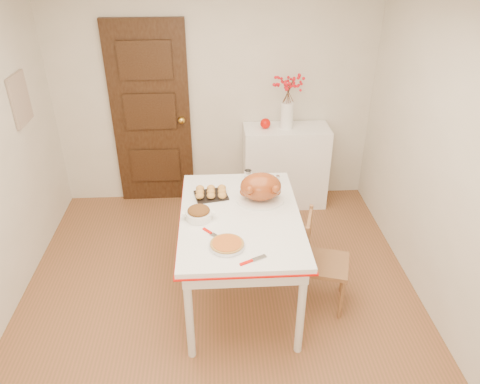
{
  "coord_description": "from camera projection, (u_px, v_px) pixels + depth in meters",
  "views": [
    {
      "loc": [
        -0.0,
        -2.83,
        2.81
      ],
      "look_at": [
        0.18,
        0.25,
        1.03
      ],
      "focal_mm": 34.12,
      "sensor_mm": 36.0,
      "label": 1
    }
  ],
  "objects": [
    {
      "name": "pumpkin_pie",
      "position": [
        227.0,
        244.0,
        3.23
      ],
      "size": [
        0.27,
        0.27,
        0.05
      ],
      "primitive_type": "cylinder",
      "rotation": [
        0.0,
        0.0,
        0.1
      ],
      "color": "#AC521B",
      "rests_on": "kitchen_table"
    },
    {
      "name": "stuffing_dish",
      "position": [
        199.0,
        213.0,
        3.54
      ],
      "size": [
        0.32,
        0.28,
        0.1
      ],
      "primitive_type": null,
      "rotation": [
        0.0,
        0.0,
        0.37
      ],
      "color": "#60330F",
      "rests_on": "kitchen_table"
    },
    {
      "name": "chair_oak",
      "position": [
        325.0,
        262.0,
        3.77
      ],
      "size": [
        0.47,
        0.47,
        0.86
      ],
      "primitive_type": null,
      "rotation": [
        0.0,
        0.0,
        1.29
      ],
      "color": "brown",
      "rests_on": "floor"
    },
    {
      "name": "photo_board",
      "position": [
        20.0,
        99.0,
        4.05
      ],
      "size": [
        0.03,
        0.35,
        0.45
      ],
      "primitive_type": "cube",
      "color": "#B1A693",
      "rests_on": "ground"
    },
    {
      "name": "carving_knife",
      "position": [
        214.0,
        235.0,
        3.36
      ],
      "size": [
        0.21,
        0.22,
        0.01
      ],
      "primitive_type": null,
      "rotation": [
        0.0,
        0.0,
        -0.85
      ],
      "color": "silver",
      "rests_on": "kitchen_table"
    },
    {
      "name": "sideboard",
      "position": [
        285.0,
        166.0,
        5.2
      ],
      "size": [
        0.94,
        0.42,
        0.94
      ],
      "primitive_type": "cube",
      "color": "white",
      "rests_on": "floor"
    },
    {
      "name": "pie_server",
      "position": [
        253.0,
        260.0,
        3.11
      ],
      "size": [
        0.21,
        0.14,
        0.01
      ],
      "primitive_type": null,
      "rotation": [
        0.0,
        0.0,
        0.46
      ],
      "color": "silver",
      "rests_on": "kitchen_table"
    },
    {
      "name": "drinking_glass",
      "position": [
        248.0,
        176.0,
        4.07
      ],
      "size": [
        0.06,
        0.06,
        0.11
      ],
      "primitive_type": "cylinder",
      "rotation": [
        0.0,
        0.0,
        0.02
      ],
      "color": "white",
      "rests_on": "kitchen_table"
    },
    {
      "name": "floor",
      "position": [
        221.0,
        313.0,
        3.85
      ],
      "size": [
        3.5,
        4.0,
        0.0
      ],
      "primitive_type": "cube",
      "color": "brown",
      "rests_on": "ground"
    },
    {
      "name": "apple",
      "position": [
        265.0,
        124.0,
        4.92
      ],
      "size": [
        0.11,
        0.11,
        0.11
      ],
      "primitive_type": "sphere",
      "color": "#C70B03",
      "rests_on": "sideboard"
    },
    {
      "name": "door_back",
      "position": [
        151.0,
        116.0,
        5.01
      ],
      "size": [
        0.85,
        0.06,
        2.06
      ],
      "primitive_type": "cube",
      "color": "#382414",
      "rests_on": "ground"
    },
    {
      "name": "kitchen_table",
      "position": [
        240.0,
        257.0,
        3.82
      ],
      "size": [
        0.97,
        1.42,
        0.85
      ],
      "primitive_type": null,
      "color": "white",
      "rests_on": "floor"
    },
    {
      "name": "wall_back",
      "position": [
        214.0,
        95.0,
        4.96
      ],
      "size": [
        3.5,
        0.0,
        2.5
      ],
      "primitive_type": "cube",
      "color": "beige",
      "rests_on": "ground"
    },
    {
      "name": "shaker_pair",
      "position": [
        275.0,
        180.0,
        4.03
      ],
      "size": [
        0.09,
        0.06,
        0.08
      ],
      "primitive_type": null,
      "rotation": [
        0.0,
        0.0,
        0.31
      ],
      "color": "white",
      "rests_on": "kitchen_table"
    },
    {
      "name": "turkey_platter",
      "position": [
        261.0,
        188.0,
        3.73
      ],
      "size": [
        0.4,
        0.32,
        0.25
      ],
      "primitive_type": null,
      "rotation": [
        0.0,
        0.0,
        0.0
      ],
      "color": "brown",
      "rests_on": "kitchen_table"
    },
    {
      "name": "rolls_tray",
      "position": [
        211.0,
        193.0,
        3.84
      ],
      "size": [
        0.3,
        0.26,
        0.07
      ],
      "primitive_type": null,
      "rotation": [
        0.0,
        0.0,
        0.21
      ],
      "color": "#C29045",
      "rests_on": "kitchen_table"
    },
    {
      "name": "wall_right",
      "position": [
        457.0,
        177.0,
        3.31
      ],
      "size": [
        0.0,
        4.0,
        2.5
      ],
      "primitive_type": "cube",
      "color": "beige",
      "rests_on": "ground"
    },
    {
      "name": "berry_vase",
      "position": [
        288.0,
        101.0,
        4.81
      ],
      "size": [
        0.31,
        0.31,
        0.6
      ],
      "primitive_type": null,
      "color": "white",
      "rests_on": "sideboard"
    }
  ]
}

